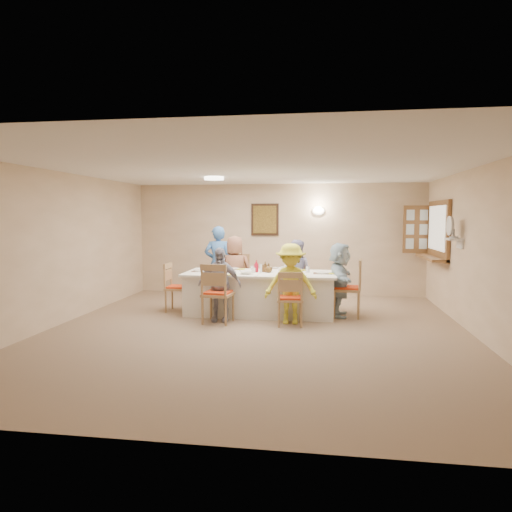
# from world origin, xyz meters

# --- Properties ---
(ground) EXTENTS (7.00, 7.00, 0.00)m
(ground) POSITION_xyz_m (0.00, 0.00, 0.00)
(ground) COLOR #8C7559
(room_walls) EXTENTS (7.00, 7.00, 7.00)m
(room_walls) POSITION_xyz_m (0.00, 0.00, 1.51)
(room_walls) COLOR tan
(room_walls) RESTS_ON ground
(wall_picture) EXTENTS (0.62, 0.05, 0.72)m
(wall_picture) POSITION_xyz_m (-0.30, 3.46, 1.70)
(wall_picture) COLOR black
(wall_picture) RESTS_ON room_walls
(wall_sconce) EXTENTS (0.26, 0.09, 0.18)m
(wall_sconce) POSITION_xyz_m (0.90, 3.44, 1.90)
(wall_sconce) COLOR white
(wall_sconce) RESTS_ON room_walls
(ceiling_light) EXTENTS (0.36, 0.36, 0.05)m
(ceiling_light) POSITION_xyz_m (-1.00, 1.50, 2.47)
(ceiling_light) COLOR white
(ceiling_light) RESTS_ON room_walls
(serving_hatch) EXTENTS (0.06, 1.50, 1.15)m
(serving_hatch) POSITION_xyz_m (3.21, 2.40, 1.50)
(serving_hatch) COLOR brown
(serving_hatch) RESTS_ON room_walls
(hatch_sill) EXTENTS (0.30, 1.50, 0.05)m
(hatch_sill) POSITION_xyz_m (3.09, 2.40, 0.97)
(hatch_sill) COLOR brown
(hatch_sill) RESTS_ON room_walls
(shutter_door) EXTENTS (0.55, 0.04, 1.00)m
(shutter_door) POSITION_xyz_m (2.95, 3.16, 1.50)
(shutter_door) COLOR brown
(shutter_door) RESTS_ON room_walls
(fan_shelf) EXTENTS (0.22, 0.36, 0.03)m
(fan_shelf) POSITION_xyz_m (3.13, 1.05, 1.40)
(fan_shelf) COLOR white
(fan_shelf) RESTS_ON room_walls
(desk_fan) EXTENTS (0.30, 0.30, 0.28)m
(desk_fan) POSITION_xyz_m (3.10, 1.05, 1.55)
(desk_fan) COLOR #A5A5A8
(desk_fan) RESTS_ON fan_shelf
(dining_table) EXTENTS (2.72, 1.15, 0.76)m
(dining_table) POSITION_xyz_m (-0.11, 1.32, 0.38)
(dining_table) COLOR white
(dining_table) RESTS_ON ground
(chair_back_left) EXTENTS (0.55, 0.55, 1.02)m
(chair_back_left) POSITION_xyz_m (-0.71, 2.12, 0.51)
(chair_back_left) COLOR tan
(chair_back_left) RESTS_ON ground
(chair_back_right) EXTENTS (0.45, 0.45, 0.91)m
(chair_back_right) POSITION_xyz_m (0.49, 2.12, 0.45)
(chair_back_right) COLOR tan
(chair_back_right) RESTS_ON ground
(chair_front_left) EXTENTS (0.53, 0.53, 1.01)m
(chair_front_left) POSITION_xyz_m (-0.71, 0.52, 0.51)
(chair_front_left) COLOR tan
(chair_front_left) RESTS_ON ground
(chair_front_right) EXTENTS (0.47, 0.47, 0.90)m
(chair_front_right) POSITION_xyz_m (0.49, 0.52, 0.45)
(chair_front_right) COLOR tan
(chair_front_right) RESTS_ON ground
(chair_left_end) EXTENTS (0.44, 0.44, 0.91)m
(chair_left_end) POSITION_xyz_m (-1.66, 1.32, 0.46)
(chair_left_end) COLOR tan
(chair_left_end) RESTS_ON ground
(chair_right_end) EXTENTS (0.54, 0.54, 1.03)m
(chair_right_end) POSITION_xyz_m (1.44, 1.32, 0.52)
(chair_right_end) COLOR tan
(chair_right_end) RESTS_ON ground
(diner_back_left) EXTENTS (0.73, 0.51, 1.39)m
(diner_back_left) POSITION_xyz_m (-0.71, 2.00, 0.70)
(diner_back_left) COLOR brown
(diner_back_left) RESTS_ON ground
(diner_back_right) EXTENTS (0.82, 0.73, 1.32)m
(diner_back_right) POSITION_xyz_m (0.49, 2.00, 0.66)
(diner_back_right) COLOR #8A89B4
(diner_back_right) RESTS_ON ground
(diner_front_left) EXTENTS (0.74, 0.31, 1.25)m
(diner_front_left) POSITION_xyz_m (-0.71, 0.64, 0.63)
(diner_front_left) COLOR #9A98A9
(diner_front_left) RESTS_ON ground
(diner_front_right) EXTENTS (0.90, 0.57, 1.33)m
(diner_front_right) POSITION_xyz_m (0.49, 0.64, 0.66)
(diner_front_right) COLOR yellow
(diner_front_right) RESTS_ON ground
(diner_right_end) EXTENTS (1.25, 0.48, 1.31)m
(diner_right_end) POSITION_xyz_m (1.31, 1.32, 0.66)
(diner_right_end) COLOR silver
(diner_right_end) RESTS_ON ground
(caregiver) EXTENTS (0.70, 0.57, 1.57)m
(caregiver) POSITION_xyz_m (-1.16, 2.47, 0.79)
(caregiver) COLOR #3F74BD
(caregiver) RESTS_ON ground
(placemat_fl) EXTENTS (0.35, 0.26, 0.01)m
(placemat_fl) POSITION_xyz_m (-0.71, 0.90, 0.76)
(placemat_fl) COLOR #472B19
(placemat_fl) RESTS_ON dining_table
(plate_fl) EXTENTS (0.25, 0.25, 0.02)m
(plate_fl) POSITION_xyz_m (-0.71, 0.90, 0.77)
(plate_fl) COLOR white
(plate_fl) RESTS_ON dining_table
(napkin_fl) EXTENTS (0.15, 0.15, 0.01)m
(napkin_fl) POSITION_xyz_m (-0.53, 0.85, 0.77)
(napkin_fl) COLOR yellow
(napkin_fl) RESTS_ON dining_table
(placemat_fr) EXTENTS (0.36, 0.27, 0.01)m
(placemat_fr) POSITION_xyz_m (0.49, 0.90, 0.76)
(placemat_fr) COLOR #472B19
(placemat_fr) RESTS_ON dining_table
(plate_fr) EXTENTS (0.23, 0.23, 0.01)m
(plate_fr) POSITION_xyz_m (0.49, 0.90, 0.77)
(plate_fr) COLOR white
(plate_fr) RESTS_ON dining_table
(napkin_fr) EXTENTS (0.15, 0.15, 0.01)m
(napkin_fr) POSITION_xyz_m (0.67, 0.85, 0.77)
(napkin_fr) COLOR yellow
(napkin_fr) RESTS_ON dining_table
(placemat_bl) EXTENTS (0.36, 0.27, 0.01)m
(placemat_bl) POSITION_xyz_m (-0.71, 1.74, 0.76)
(placemat_bl) COLOR #472B19
(placemat_bl) RESTS_ON dining_table
(plate_bl) EXTENTS (0.25, 0.25, 0.02)m
(plate_bl) POSITION_xyz_m (-0.71, 1.74, 0.77)
(plate_bl) COLOR white
(plate_bl) RESTS_ON dining_table
(napkin_bl) EXTENTS (0.14, 0.14, 0.01)m
(napkin_bl) POSITION_xyz_m (-0.53, 1.69, 0.77)
(napkin_bl) COLOR yellow
(napkin_bl) RESTS_ON dining_table
(placemat_br) EXTENTS (0.38, 0.28, 0.01)m
(placemat_br) POSITION_xyz_m (0.49, 1.74, 0.76)
(placemat_br) COLOR #472B19
(placemat_br) RESTS_ON dining_table
(plate_br) EXTENTS (0.25, 0.25, 0.02)m
(plate_br) POSITION_xyz_m (0.49, 1.74, 0.77)
(plate_br) COLOR white
(plate_br) RESTS_ON dining_table
(napkin_br) EXTENTS (0.13, 0.13, 0.01)m
(napkin_br) POSITION_xyz_m (0.67, 1.69, 0.77)
(napkin_br) COLOR yellow
(napkin_br) RESTS_ON dining_table
(placemat_le) EXTENTS (0.33, 0.24, 0.01)m
(placemat_le) POSITION_xyz_m (-1.21, 1.32, 0.76)
(placemat_le) COLOR #472B19
(placemat_le) RESTS_ON dining_table
(plate_le) EXTENTS (0.26, 0.26, 0.02)m
(plate_le) POSITION_xyz_m (-1.21, 1.32, 0.77)
(plate_le) COLOR white
(plate_le) RESTS_ON dining_table
(napkin_le) EXTENTS (0.15, 0.15, 0.01)m
(napkin_le) POSITION_xyz_m (-1.03, 1.27, 0.77)
(napkin_le) COLOR yellow
(napkin_le) RESTS_ON dining_table
(placemat_re) EXTENTS (0.33, 0.24, 0.01)m
(placemat_re) POSITION_xyz_m (1.01, 1.32, 0.76)
(placemat_re) COLOR #472B19
(placemat_re) RESTS_ON dining_table
(plate_re) EXTENTS (0.23, 0.23, 0.01)m
(plate_re) POSITION_xyz_m (1.01, 1.32, 0.77)
(plate_re) COLOR white
(plate_re) RESTS_ON dining_table
(napkin_re) EXTENTS (0.14, 0.14, 0.01)m
(napkin_re) POSITION_xyz_m (1.19, 1.27, 0.77)
(napkin_re) COLOR yellow
(napkin_re) RESTS_ON dining_table
(teacup_a) EXTENTS (0.12, 0.12, 0.09)m
(teacup_a) POSITION_xyz_m (-0.91, 0.97, 0.80)
(teacup_a) COLOR white
(teacup_a) RESTS_ON dining_table
(teacup_b) EXTENTS (0.12, 0.12, 0.08)m
(teacup_b) POSITION_xyz_m (0.30, 1.87, 0.80)
(teacup_b) COLOR white
(teacup_b) RESTS_ON dining_table
(bowl_a) EXTENTS (0.30, 0.30, 0.06)m
(bowl_a) POSITION_xyz_m (-0.32, 1.05, 0.79)
(bowl_a) COLOR white
(bowl_a) RESTS_ON dining_table
(bowl_b) EXTENTS (0.27, 0.27, 0.06)m
(bowl_b) POSITION_xyz_m (0.27, 1.61, 0.79)
(bowl_b) COLOR white
(bowl_b) RESTS_ON dining_table
(condiment_ketchup) EXTENTS (0.15, 0.15, 0.22)m
(condiment_ketchup) POSITION_xyz_m (-0.19, 1.34, 0.87)
(condiment_ketchup) COLOR #B60F26
(condiment_ketchup) RESTS_ON dining_table
(condiment_brown) EXTENTS (0.14, 0.14, 0.19)m
(condiment_brown) POSITION_xyz_m (-0.03, 1.41, 0.86)
(condiment_brown) COLOR #553916
(condiment_brown) RESTS_ON dining_table
(condiment_malt) EXTENTS (0.16, 0.16, 0.17)m
(condiment_malt) POSITION_xyz_m (0.04, 1.33, 0.84)
(condiment_malt) COLOR #553916
(condiment_malt) RESTS_ON dining_table
(drinking_glass) EXTENTS (0.07, 0.07, 0.10)m
(drinking_glass) POSITION_xyz_m (-0.26, 1.37, 0.82)
(drinking_glass) COLOR silver
(drinking_glass) RESTS_ON dining_table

